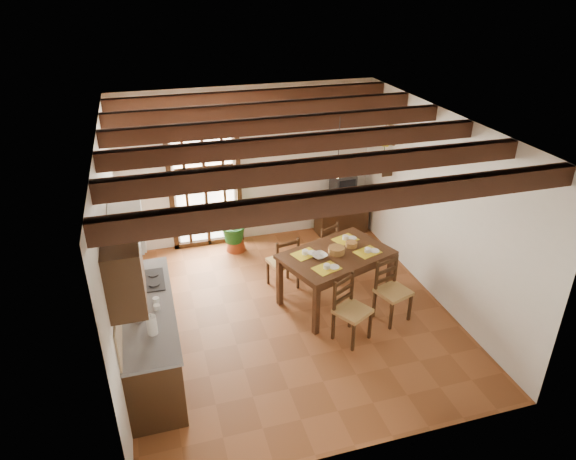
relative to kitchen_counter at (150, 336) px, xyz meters
name	(u,v)px	position (x,y,z in m)	size (l,w,h in m)	color
ground_plane	(289,313)	(1.96, 0.60, -0.47)	(5.00, 5.00, 0.00)	brown
room_shell	(289,199)	(1.96, 0.60, 1.34)	(4.52, 5.02, 2.81)	silver
ceiling_beams	(289,134)	(1.96, 0.60, 2.22)	(4.50, 4.34, 0.20)	black
french_door	(205,184)	(1.16, 3.05, 0.70)	(1.26, 0.11, 2.32)	white
kitchen_counter	(150,336)	(0.00, 0.00, 0.00)	(0.64, 2.25, 1.38)	black
upper_cabinet	(124,271)	(-0.12, -0.70, 1.38)	(0.35, 0.80, 0.70)	black
range_hood	(127,226)	(-0.09, 0.55, 1.26)	(0.38, 0.60, 0.54)	white
counter_items	(145,299)	(0.00, 0.09, 0.49)	(0.50, 1.43, 0.25)	black
dining_table	(336,260)	(2.69, 0.69, 0.25)	(1.78, 1.44, 0.83)	#3D2313
chair_near_left	(351,321)	(2.59, -0.18, -0.19)	(0.56, 0.55, 0.91)	#AD874A
chair_near_right	(392,301)	(3.32, 0.07, -0.19)	(0.53, 0.51, 0.92)	#AD874A
chair_far_left	(283,271)	(2.06, 1.30, -0.19)	(0.49, 0.47, 0.89)	#AD874A
chair_far_right	(321,256)	(2.79, 1.56, -0.19)	(0.56, 0.55, 0.91)	#AD874A
table_setting	(337,246)	(2.69, 0.69, 0.48)	(1.12, 0.75, 0.10)	gold
table_bowl	(319,256)	(2.41, 0.65, 0.39)	(0.22, 0.22, 0.05)	white
sideboard	(341,212)	(3.64, 2.83, -0.07)	(0.94, 0.42, 0.80)	black
crt_tv	(343,183)	(3.64, 2.82, 0.51)	(0.42, 0.39, 0.34)	black
fuse_box	(330,140)	(3.46, 3.08, 1.28)	(0.25, 0.03, 0.32)	white
plant_pot	(236,244)	(1.58, 2.67, -0.36)	(0.35, 0.35, 0.21)	maroon
potted_plant	(235,221)	(1.58, 2.67, 0.10)	(1.66, 1.43, 1.85)	#144C19
wall_shelf	(383,165)	(4.10, 2.20, 1.04)	(0.20, 0.42, 0.20)	black
shelf_vase	(384,157)	(4.10, 2.20, 1.18)	(0.15, 0.15, 0.15)	#B2BFB2
shelf_flowers	(385,145)	(4.10, 2.20, 1.38)	(0.14, 0.14, 0.36)	gold
framed_picture	(390,134)	(4.18, 2.20, 1.58)	(0.03, 0.32, 0.32)	brown
pendant_lamp	(338,170)	(2.69, 0.79, 1.60)	(0.36, 0.36, 0.84)	black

